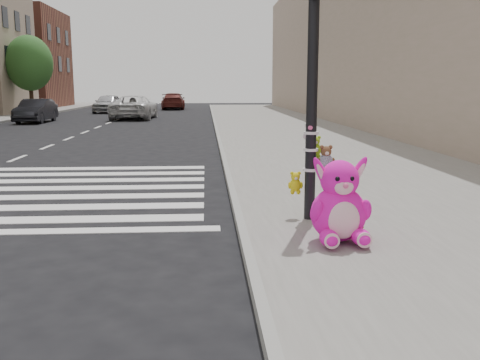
{
  "coord_description": "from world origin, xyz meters",
  "views": [
    {
      "loc": [
        1.05,
        -5.99,
        2.13
      ],
      "look_at": [
        1.55,
        1.77,
        0.75
      ],
      "focal_mm": 40.0,
      "sensor_mm": 36.0,
      "label": 1
    }
  ],
  "objects_px": {
    "signal_pole": "(313,106)",
    "car_dark_far": "(36,111)",
    "red_teddy": "(360,234)",
    "pink_bunny": "(339,207)",
    "car_white_near": "(134,107)"
  },
  "relations": [
    {
      "from": "signal_pole",
      "to": "red_teddy",
      "type": "height_order",
      "value": "signal_pole"
    },
    {
      "from": "signal_pole",
      "to": "pink_bunny",
      "type": "relative_size",
      "value": 3.55
    },
    {
      "from": "red_teddy",
      "to": "car_dark_far",
      "type": "relative_size",
      "value": 0.05
    },
    {
      "from": "signal_pole",
      "to": "car_white_near",
      "type": "relative_size",
      "value": 0.74
    },
    {
      "from": "red_teddy",
      "to": "car_dark_far",
      "type": "bearing_deg",
      "value": 101.94
    },
    {
      "from": "red_teddy",
      "to": "pink_bunny",
      "type": "bearing_deg",
      "value": 152.81
    },
    {
      "from": "signal_pole",
      "to": "pink_bunny",
      "type": "bearing_deg",
      "value": -84.32
    },
    {
      "from": "signal_pole",
      "to": "red_teddy",
      "type": "bearing_deg",
      "value": -73.75
    },
    {
      "from": "pink_bunny",
      "to": "car_dark_far",
      "type": "distance_m",
      "value": 27.74
    },
    {
      "from": "signal_pole",
      "to": "car_dark_far",
      "type": "relative_size",
      "value": 0.97
    },
    {
      "from": "car_white_near",
      "to": "pink_bunny",
      "type": "bearing_deg",
      "value": 104.17
    },
    {
      "from": "car_white_near",
      "to": "red_teddy",
      "type": "bearing_deg",
      "value": 104.64
    },
    {
      "from": "car_dark_far",
      "to": "car_white_near",
      "type": "distance_m",
      "value": 6.07
    },
    {
      "from": "car_dark_far",
      "to": "red_teddy",
      "type": "bearing_deg",
      "value": -64.54
    },
    {
      "from": "signal_pole",
      "to": "pink_bunny",
      "type": "xyz_separation_m",
      "value": [
        0.12,
        -1.24,
        -1.23
      ]
    }
  ]
}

